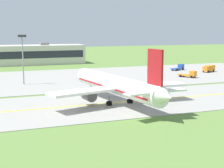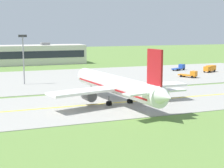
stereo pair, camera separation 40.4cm
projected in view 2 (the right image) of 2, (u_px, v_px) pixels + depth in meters
The scene contains 10 objects.
ground_plane at pixel (126, 102), 77.53m from camera, with size 500.00×500.00×0.00m, color olive.
taxiway_strip at pixel (126, 102), 77.52m from camera, with size 240.00×28.00×0.10m, color #9E9B93.
apron_pad at pixel (105, 77), 119.79m from camera, with size 140.00×52.00×0.10m, color #9E9B93.
taxiway_centreline at pixel (126, 102), 77.52m from camera, with size 220.00×0.60×0.01m, color yellow.
airplane_lead at pixel (116, 85), 75.65m from camera, with size 32.30×39.65×12.70m.
service_truck_baggage at pixel (210, 68), 131.90m from camera, with size 6.32×4.29×2.60m.
service_truck_fuel at pixel (180, 67), 138.38m from camera, with size 6.71×4.25×2.59m.
service_truck_catering at pixel (190, 74), 116.88m from camera, with size 4.85×6.60×2.59m.
terminal_building at pixel (19, 55), 159.97m from camera, with size 60.97×13.78×10.18m.
apron_light_mast at pixel (23, 53), 101.19m from camera, with size 2.40×0.50×14.70m.
Camera 2 is at (-30.30, -69.72, 16.13)m, focal length 55.37 mm.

